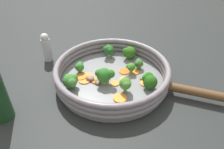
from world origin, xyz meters
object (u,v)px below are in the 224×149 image
object	(u,v)px
carrot_slice_1	(81,77)
broccoli_floret_8	(149,80)
carrot_slice_3	(85,80)
carrot_slice_10	(104,80)
mushroom_piece_0	(90,78)
broccoli_floret_5	(129,52)
mushroom_piece_1	(98,82)
carrot_slice_9	(104,74)
broccoli_floret_2	(104,75)
carrot_slice_5	(88,76)
carrot_slice_0	(146,83)
carrot_slice_4	(115,83)
carrot_slice_11	(135,72)
carrot_slice_8	(125,80)
salt_shaker	(46,47)
carrot_slice_12	(124,71)
broccoli_floret_3	(126,84)
carrot_slice_7	(120,98)
broccoli_floret_4	(131,67)
mushroom_piece_3	(127,80)
broccoli_floret_1	(79,67)
skillet	(112,80)
carrot_slice_6	(96,81)
carrot_slice_2	(152,81)
mushroom_piece_2	(145,78)
broccoli_floret_0	(109,50)

from	to	relation	value
carrot_slice_1	broccoli_floret_8	world-z (taller)	broccoli_floret_8
carrot_slice_3	broccoli_floret_8	distance (m)	0.21
carrot_slice_10	mushroom_piece_0	distance (m)	0.05
broccoli_floret_5	mushroom_piece_1	world-z (taller)	broccoli_floret_5
carrot_slice_1	mushroom_piece_0	size ratio (longest dim) A/B	1.24
mushroom_piece_1	carrot_slice_9	bearing A→B (deg)	165.61
broccoli_floret_2	carrot_slice_5	bearing A→B (deg)	-119.19
carrot_slice_0	carrot_slice_3	distance (m)	0.20
carrot_slice_4	carrot_slice_11	size ratio (longest dim) A/B	0.89
carrot_slice_5	carrot_slice_11	distance (m)	0.16
carrot_slice_8	salt_shaker	world-z (taller)	salt_shaker
carrot_slice_12	broccoli_floret_3	size ratio (longest dim) A/B	0.75
carrot_slice_7	broccoli_floret_4	size ratio (longest dim) A/B	1.00
broccoli_floret_3	broccoli_floret_2	bearing A→B (deg)	-114.18
carrot_slice_0	broccoli_floret_2	distance (m)	0.14
salt_shaker	carrot_slice_0	bearing A→B (deg)	71.77
broccoli_floret_8	mushroom_piece_3	world-z (taller)	broccoli_floret_8
mushroom_piece_0	mushroom_piece_1	bearing A→B (deg)	67.53
broccoli_floret_1	broccoli_floret_2	xyz separation A→B (m)	(0.05, 0.09, 0.01)
skillet	salt_shaker	size ratio (longest dim) A/B	3.19
carrot_slice_6	broccoli_floret_5	bearing A→B (deg)	147.61
carrot_slice_5	broccoli_floret_2	xyz separation A→B (m)	(0.04, 0.06, 0.03)
carrot_slice_12	carrot_slice_2	bearing A→B (deg)	63.64
carrot_slice_0	carrot_slice_4	xyz separation A→B (m)	(0.01, -0.10, -0.00)
carrot_slice_0	carrot_slice_7	distance (m)	0.11
broccoli_floret_8	carrot_slice_6	bearing A→B (deg)	-92.67
carrot_slice_8	broccoli_floret_5	xyz separation A→B (m)	(-0.14, 0.00, 0.03)
carrot_slice_0	carrot_slice_11	xyz separation A→B (m)	(-0.06, -0.04, -0.00)
carrot_slice_3	broccoli_floret_8	size ratio (longest dim) A/B	0.80
carrot_slice_7	mushroom_piece_2	bearing A→B (deg)	145.36
carrot_slice_4	carrot_slice_5	size ratio (longest dim) A/B	0.77
broccoli_floret_1	mushroom_piece_3	bearing A→B (deg)	79.98
broccoli_floret_0	salt_shaker	bearing A→B (deg)	-84.26
carrot_slice_6	broccoli_floret_0	distance (m)	0.16
carrot_slice_4	mushroom_piece_3	distance (m)	0.04
carrot_slice_6	broccoli_floret_5	xyz separation A→B (m)	(-0.15, 0.10, 0.03)
salt_shaker	carrot_slice_9	bearing A→B (deg)	68.25
carrot_slice_4	broccoli_floret_8	xyz separation A→B (m)	(0.00, 0.11, 0.03)
carrot_slice_6	broccoli_floret_3	distance (m)	0.11
carrot_slice_2	carrot_slice_10	world-z (taller)	same
mushroom_piece_2	mushroom_piece_0	bearing A→B (deg)	-81.76
broccoli_floret_0	mushroom_piece_3	bearing A→B (deg)	29.66
carrot_slice_12	broccoli_floret_5	distance (m)	0.09
mushroom_piece_3	mushroom_piece_2	bearing A→B (deg)	104.64
carrot_slice_4	mushroom_piece_2	distance (m)	0.10
carrot_slice_7	broccoli_floret_0	distance (m)	0.24
carrot_slice_2	broccoli_floret_5	distance (m)	0.16
carrot_slice_8	carrot_slice_10	bearing A→B (deg)	-80.40
carrot_slice_0	broccoli_floret_8	xyz separation A→B (m)	(0.02, 0.01, 0.03)
broccoli_floret_2	mushroom_piece_1	distance (m)	0.04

